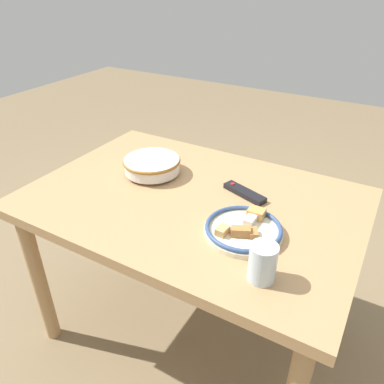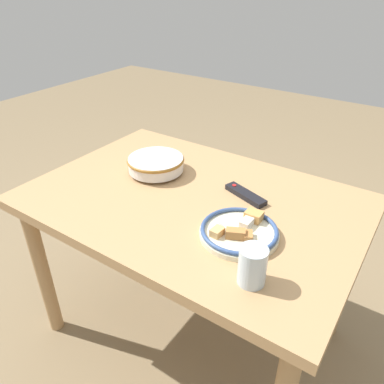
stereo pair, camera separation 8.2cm
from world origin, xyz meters
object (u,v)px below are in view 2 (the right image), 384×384
at_px(noodle_bowl, 156,164).
at_px(drinking_glass, 252,266).
at_px(tv_remote, 245,195).
at_px(food_plate, 239,231).

height_order(noodle_bowl, drinking_glass, drinking_glass).
distance_m(noodle_bowl, drinking_glass, 0.71).
bearing_deg(tv_remote, noodle_bowl, 113.65).
height_order(food_plate, tv_remote, food_plate).
bearing_deg(food_plate, noodle_bowl, 158.90).
bearing_deg(noodle_bowl, drinking_glass, -29.85).
bearing_deg(noodle_bowl, tv_remote, 4.69).
xyz_separation_m(food_plate, drinking_glass, (0.12, -0.16, 0.04)).
distance_m(tv_remote, drinking_glass, 0.44).
height_order(noodle_bowl, tv_remote, noodle_bowl).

